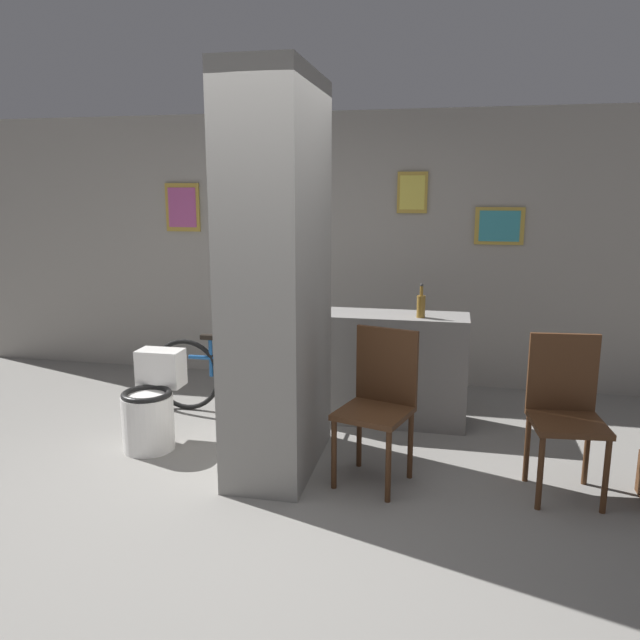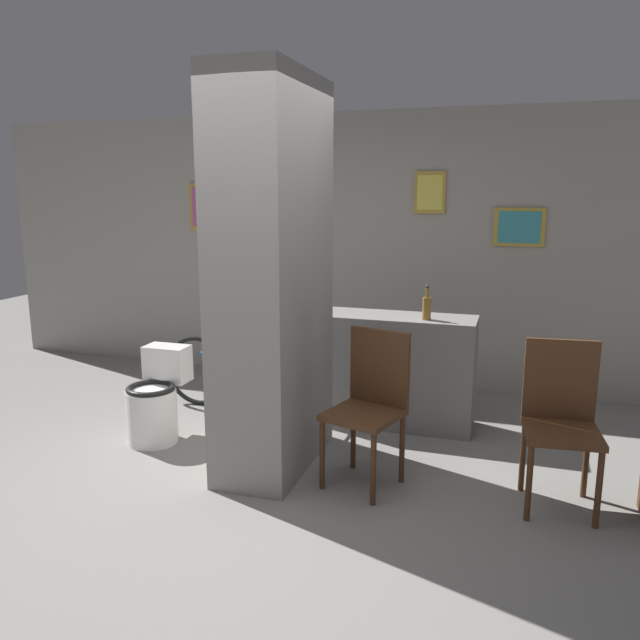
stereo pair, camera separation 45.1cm
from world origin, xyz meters
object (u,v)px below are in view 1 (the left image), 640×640
object	(u,v)px
bicycle	(238,376)
bottle_tall	(421,305)
chair_near_pillar	(379,399)
chair_by_doorway	(565,408)
toilet	(151,407)

from	to	relation	value
bicycle	bottle_tall	size ratio (longest dim) A/B	5.81
chair_near_pillar	bottle_tall	size ratio (longest dim) A/B	3.70
chair_near_pillar	bottle_tall	world-z (taller)	bottle_tall
chair_by_doorway	bicycle	xyz separation A→B (m)	(-2.46, 0.90, -0.22)
chair_by_doorway	bicycle	world-z (taller)	chair_by_doorway
chair_by_doorway	bicycle	distance (m)	2.63
bicycle	chair_by_doorway	bearing A→B (deg)	-20.21
chair_by_doorway	bottle_tall	world-z (taller)	bottle_tall
toilet	chair_by_doorway	world-z (taller)	chair_by_doorway
toilet	bottle_tall	bearing A→B (deg)	22.87
chair_by_doorway	bottle_tall	size ratio (longest dim) A/B	3.70
chair_by_doorway	bicycle	size ratio (longest dim) A/B	0.64
toilet	chair_near_pillar	distance (m)	1.73
chair_near_pillar	bottle_tall	xyz separation A→B (m)	(0.21, 0.99, 0.44)
bicycle	bottle_tall	world-z (taller)	bottle_tall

